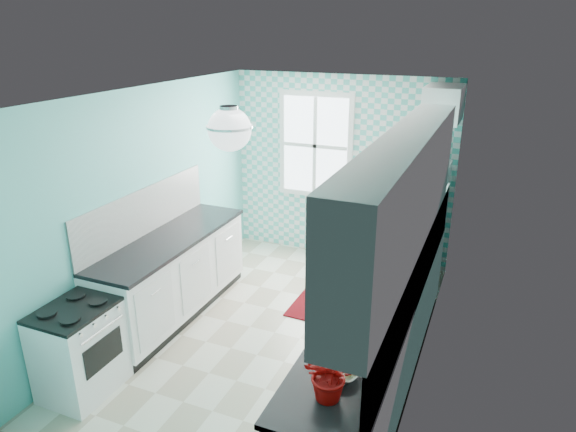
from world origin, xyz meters
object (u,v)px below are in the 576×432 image
at_px(microwave, 422,150).
at_px(ceiling_light, 230,129).
at_px(sink, 406,249).
at_px(fruit_bowl, 342,371).
at_px(potted_plant, 331,374).
at_px(fridge, 415,224).
at_px(stove, 80,348).

bearing_deg(microwave, ceiling_light, 69.15).
distance_m(sink, fruit_bowl, 2.19).
bearing_deg(potted_plant, fridge, 91.44).
bearing_deg(sink, fruit_bowl, -92.73).
height_order(ceiling_light, microwave, ceiling_light).
bearing_deg(potted_plant, sink, 89.89).
bearing_deg(stove, ceiling_light, 32.72).
xyz_separation_m(ceiling_light, fridge, (1.11, 2.58, -1.55)).
xyz_separation_m(fridge, potted_plant, (0.09, -3.60, 0.34)).
distance_m(ceiling_light, fridge, 3.21).
xyz_separation_m(stove, fruit_bowl, (2.40, -0.11, 0.54)).
xyz_separation_m(sink, potted_plant, (-0.00, -2.42, 0.18)).
distance_m(sink, potted_plant, 2.43).
relative_size(fridge, potted_plant, 4.39).
height_order(sink, potted_plant, sink).
bearing_deg(ceiling_light, microwave, 66.71).
xyz_separation_m(stove, sink, (2.40, 2.08, 0.51)).
relative_size(sink, fruit_bowl, 2.09).
height_order(stove, potted_plant, potted_plant).
relative_size(ceiling_light, fridge, 0.23).
distance_m(fridge, fruit_bowl, 3.37).
bearing_deg(stove, fridge, 57.88).
relative_size(stove, sink, 1.52).
bearing_deg(fruit_bowl, stove, 177.41).
distance_m(fridge, potted_plant, 3.62).
height_order(fruit_bowl, microwave, microwave).
bearing_deg(fruit_bowl, sink, 89.88).
xyz_separation_m(ceiling_light, fruit_bowl, (1.20, -0.79, -1.35)).
bearing_deg(stove, fruit_bowl, 0.62).
distance_m(ceiling_light, potted_plant, 1.98).
bearing_deg(ceiling_light, stove, -150.49).
relative_size(potted_plant, microwave, 0.62).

